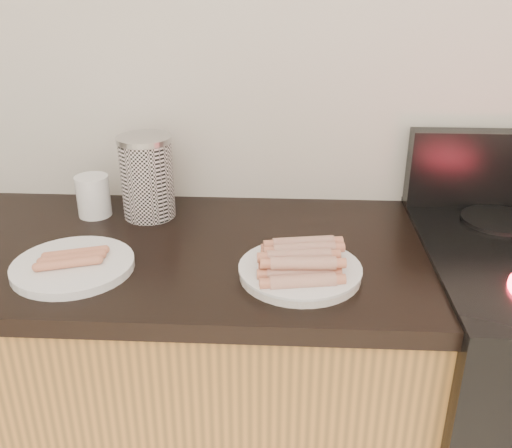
# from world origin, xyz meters

# --- Properties ---
(wall_back) EXTENTS (4.00, 0.04, 2.60)m
(wall_back) POSITION_xyz_m (0.00, 2.00, 1.30)
(wall_back) COLOR silver
(wall_back) RESTS_ON ground
(burner_far_left) EXTENTS (0.18, 0.18, 0.01)m
(burner_far_left) POSITION_xyz_m (0.61, 1.84, 0.92)
(burner_far_left) COLOR black
(burner_far_left) RESTS_ON stove
(main_plate) EXTENTS (0.28, 0.28, 0.02)m
(main_plate) POSITION_xyz_m (0.11, 1.57, 0.91)
(main_plate) COLOR white
(main_plate) RESTS_ON counter_slab
(side_plate) EXTENTS (0.34, 0.34, 0.02)m
(side_plate) POSITION_xyz_m (-0.37, 1.57, 0.91)
(side_plate) COLOR white
(side_plate) RESTS_ON counter_slab
(hotdog_pile) EXTENTS (0.13, 0.19, 0.05)m
(hotdog_pile) POSITION_xyz_m (0.11, 1.57, 0.94)
(hotdog_pile) COLOR maroon
(hotdog_pile) RESTS_ON main_plate
(plain_sausages) EXTENTS (0.12, 0.11, 0.02)m
(plain_sausages) POSITION_xyz_m (-0.37, 1.57, 0.93)
(plain_sausages) COLOR #D88145
(plain_sausages) RESTS_ON side_plate
(canister) EXTENTS (0.14, 0.14, 0.21)m
(canister) POSITION_xyz_m (-0.27, 1.86, 1.01)
(canister) COLOR white
(canister) RESTS_ON counter_slab
(mug) EXTENTS (0.10, 0.10, 0.11)m
(mug) POSITION_xyz_m (-0.41, 1.86, 0.95)
(mug) COLOR silver
(mug) RESTS_ON counter_slab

